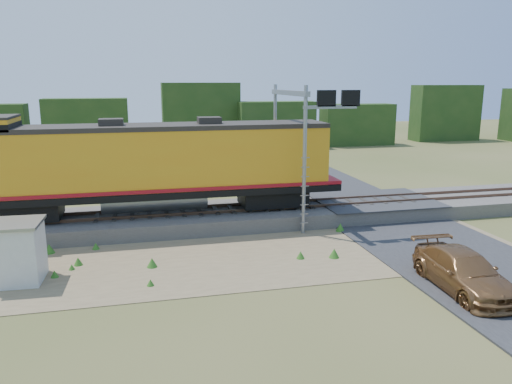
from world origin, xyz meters
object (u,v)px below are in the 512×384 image
object	(u,v)px
shed	(16,252)
car	(463,272)
locomotive	(148,164)
signal_gantry	(299,121)

from	to	relation	value
shed	car	xyz separation A→B (m)	(16.70, -4.86, -0.50)
locomotive	car	bearing A→B (deg)	-44.57
shed	car	world-z (taller)	shed
shed	signal_gantry	xyz separation A→B (m)	(13.53, 5.63, 4.44)
signal_gantry	car	world-z (taller)	signal_gantry
car	shed	bearing A→B (deg)	166.53
locomotive	signal_gantry	xyz separation A→B (m)	(8.17, -0.68, 2.15)
locomotive	signal_gantry	bearing A→B (deg)	-4.78
shed	signal_gantry	bearing A→B (deg)	24.89
shed	car	distance (m)	17.40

